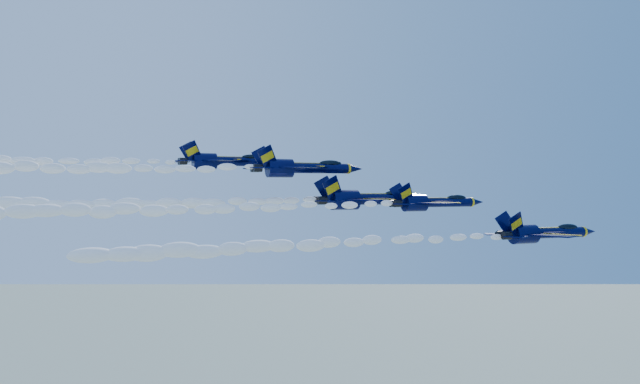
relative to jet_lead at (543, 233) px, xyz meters
name	(u,v)px	position (x,y,z in m)	size (l,w,h in m)	color
jet_lead	(543,233)	(0.00, 0.00, 0.00)	(16.07, 13.18, 5.97)	black
smoke_trail_jet_lead	(315,245)	(-32.31, 0.00, -0.42)	(50.88, 1.92, 1.73)	white
jet_second	(433,202)	(-9.85, 10.90, 3.87)	(15.22, 12.49, 5.66)	black
smoke_trail_jet_second	(209,208)	(-41.80, 10.90, 3.45)	(50.88, 1.82, 1.64)	white
jet_third	(367,199)	(-16.06, 19.09, 4.25)	(19.16, 15.72, 7.12)	black
smoke_trail_jet_third	(134,204)	(-49.69, 19.09, 3.79)	(50.88, 2.29, 2.06)	white
jet_fourth	(302,168)	(-25.68, 21.23, 8.84)	(17.49, 14.35, 6.50)	black
smoke_trail_jet_fourth	(59,168)	(-58.60, 21.23, 8.41)	(50.88, 2.09, 1.88)	white
jet_fifth	(225,161)	(-35.55, 27.58, 9.91)	(16.01, 13.13, 5.95)	black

